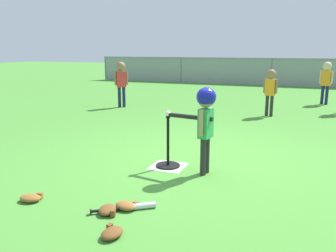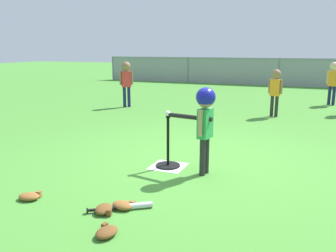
{
  "view_description": "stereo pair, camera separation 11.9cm",
  "coord_description": "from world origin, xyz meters",
  "px_view_note": "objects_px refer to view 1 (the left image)",
  "views": [
    {
      "loc": [
        1.22,
        -4.55,
        1.53
      ],
      "look_at": [
        -0.35,
        -0.43,
        0.55
      ],
      "focal_mm": 37.37,
      "sensor_mm": 36.0,
      "label": 1
    },
    {
      "loc": [
        1.33,
        -4.5,
        1.53
      ],
      "look_at": [
        -0.35,
        -0.43,
        0.55
      ],
      "focal_mm": 37.37,
      "sensor_mm": 36.0,
      "label": 2
    }
  ],
  "objects_px": {
    "batter_child": "(205,113)",
    "glove_outfield_drop": "(126,206)",
    "glove_near_bats": "(31,198)",
    "fielder_deep_left": "(326,77)",
    "baseball_on_tee": "(168,113)",
    "fielder_deep_right": "(121,78)",
    "glove_by_plate": "(108,210)",
    "batting_tee": "(168,159)",
    "fielder_deep_center": "(270,86)",
    "glove_tossed_aside": "(112,233)",
    "spare_bat_silver": "(133,207)"
  },
  "relations": [
    {
      "from": "batter_child",
      "to": "glove_outfield_drop",
      "type": "bearing_deg",
      "value": -109.84
    },
    {
      "from": "glove_near_bats",
      "to": "glove_outfield_drop",
      "type": "xyz_separation_m",
      "value": [
        1.0,
        0.19,
        0.0
      ]
    },
    {
      "from": "fielder_deep_left",
      "to": "baseball_on_tee",
      "type": "bearing_deg",
      "value": -108.72
    },
    {
      "from": "batter_child",
      "to": "baseball_on_tee",
      "type": "bearing_deg",
      "value": 170.09
    },
    {
      "from": "fielder_deep_right",
      "to": "fielder_deep_left",
      "type": "xyz_separation_m",
      "value": [
        5.07,
        2.42,
        -0.01
      ]
    },
    {
      "from": "fielder_deep_right",
      "to": "glove_near_bats",
      "type": "distance_m",
      "value": 5.95
    },
    {
      "from": "fielder_deep_left",
      "to": "glove_by_plate",
      "type": "xyz_separation_m",
      "value": [
        -2.25,
        -7.96,
        -0.72
      ]
    },
    {
      "from": "batting_tee",
      "to": "batter_child",
      "type": "distance_m",
      "value": 0.84
    },
    {
      "from": "baseball_on_tee",
      "to": "batter_child",
      "type": "height_order",
      "value": "batter_child"
    },
    {
      "from": "batter_child",
      "to": "glove_outfield_drop",
      "type": "xyz_separation_m",
      "value": [
        -0.44,
        -1.23,
        -0.74
      ]
    },
    {
      "from": "batting_tee",
      "to": "baseball_on_tee",
      "type": "height_order",
      "value": "baseball_on_tee"
    },
    {
      "from": "fielder_deep_left",
      "to": "glove_near_bats",
      "type": "distance_m",
      "value": 8.62
    },
    {
      "from": "fielder_deep_center",
      "to": "glove_near_bats",
      "type": "relative_size",
      "value": 4.35
    },
    {
      "from": "fielder_deep_right",
      "to": "glove_outfield_drop",
      "type": "relative_size",
      "value": 4.83
    },
    {
      "from": "batter_child",
      "to": "fielder_deep_center",
      "type": "distance_m",
      "value": 4.25
    },
    {
      "from": "fielder_deep_right",
      "to": "glove_tossed_aside",
      "type": "height_order",
      "value": "fielder_deep_right"
    },
    {
      "from": "batting_tee",
      "to": "glove_tossed_aside",
      "type": "relative_size",
      "value": 2.88
    },
    {
      "from": "baseball_on_tee",
      "to": "spare_bat_silver",
      "type": "bearing_deg",
      "value": -83.98
    },
    {
      "from": "batting_tee",
      "to": "glove_outfield_drop",
      "type": "relative_size",
      "value": 2.73
    },
    {
      "from": "fielder_deep_right",
      "to": "glove_outfield_drop",
      "type": "height_order",
      "value": "fielder_deep_right"
    },
    {
      "from": "baseball_on_tee",
      "to": "glove_outfield_drop",
      "type": "xyz_separation_m",
      "value": [
        0.07,
        -1.32,
        -0.68
      ]
    },
    {
      "from": "fielder_deep_center",
      "to": "glove_tossed_aside",
      "type": "bearing_deg",
      "value": -96.89
    },
    {
      "from": "baseball_on_tee",
      "to": "glove_outfield_drop",
      "type": "height_order",
      "value": "baseball_on_tee"
    },
    {
      "from": "fielder_deep_left",
      "to": "glove_by_plate",
      "type": "relative_size",
      "value": 4.61
    },
    {
      "from": "batter_child",
      "to": "batting_tee",
      "type": "bearing_deg",
      "value": 170.09
    },
    {
      "from": "spare_bat_silver",
      "to": "batting_tee",
      "type": "bearing_deg",
      "value": 96.02
    },
    {
      "from": "batter_child",
      "to": "glove_by_plate",
      "type": "distance_m",
      "value": 1.66
    },
    {
      "from": "batting_tee",
      "to": "fielder_deep_center",
      "type": "bearing_deg",
      "value": 77.52
    },
    {
      "from": "fielder_deep_right",
      "to": "fielder_deep_left",
      "type": "distance_m",
      "value": 5.62
    },
    {
      "from": "glove_by_plate",
      "to": "glove_near_bats",
      "type": "relative_size",
      "value": 1.03
    },
    {
      "from": "spare_bat_silver",
      "to": "glove_tossed_aside",
      "type": "bearing_deg",
      "value": -83.52
    },
    {
      "from": "fielder_deep_right",
      "to": "fielder_deep_left",
      "type": "height_order",
      "value": "fielder_deep_right"
    },
    {
      "from": "glove_tossed_aside",
      "to": "fielder_deep_center",
      "type": "bearing_deg",
      "value": 83.11
    },
    {
      "from": "glove_near_bats",
      "to": "fielder_deep_left",
      "type": "bearing_deg",
      "value": 68.65
    },
    {
      "from": "batting_tee",
      "to": "glove_near_bats",
      "type": "xyz_separation_m",
      "value": [
        -0.93,
        -1.51,
        -0.07
      ]
    },
    {
      "from": "fielder_deep_left",
      "to": "fielder_deep_right",
      "type": "bearing_deg",
      "value": -154.45
    },
    {
      "from": "batter_child",
      "to": "fielder_deep_right",
      "type": "height_order",
      "value": "fielder_deep_right"
    },
    {
      "from": "spare_bat_silver",
      "to": "glove_outfield_drop",
      "type": "distance_m",
      "value": 0.07
    },
    {
      "from": "glove_outfield_drop",
      "to": "fielder_deep_right",
      "type": "bearing_deg",
      "value": 118.6
    },
    {
      "from": "spare_bat_silver",
      "to": "glove_by_plate",
      "type": "height_order",
      "value": "glove_by_plate"
    },
    {
      "from": "fielder_deep_right",
      "to": "glove_near_bats",
      "type": "bearing_deg",
      "value": -70.81
    },
    {
      "from": "spare_bat_silver",
      "to": "glove_near_bats",
      "type": "distance_m",
      "value": 1.08
    },
    {
      "from": "fielder_deep_center",
      "to": "glove_by_plate",
      "type": "height_order",
      "value": "fielder_deep_center"
    },
    {
      "from": "baseball_on_tee",
      "to": "glove_near_bats",
      "type": "relative_size",
      "value": 0.3
    },
    {
      "from": "glove_tossed_aside",
      "to": "glove_near_bats",
      "type": "bearing_deg",
      "value": 164.48
    },
    {
      "from": "baseball_on_tee",
      "to": "fielder_deep_right",
      "type": "relative_size",
      "value": 0.06
    },
    {
      "from": "glove_by_plate",
      "to": "batter_child",
      "type": "bearing_deg",
      "value": 67.58
    },
    {
      "from": "fielder_deep_left",
      "to": "spare_bat_silver",
      "type": "relative_size",
      "value": 2.14
    },
    {
      "from": "batting_tee",
      "to": "fielder_deep_left",
      "type": "height_order",
      "value": "fielder_deep_left"
    },
    {
      "from": "batting_tee",
      "to": "fielder_deep_right",
      "type": "relative_size",
      "value": 0.57
    }
  ]
}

